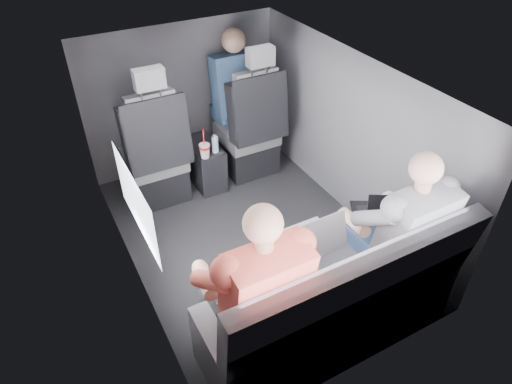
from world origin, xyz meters
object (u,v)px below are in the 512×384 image
laptop_black (380,211)px  passenger_rear_right (394,230)px  water_bottle (215,144)px  laptop_white (243,270)px  center_console (205,164)px  rear_bench (333,307)px  soda_cup (205,150)px  passenger_rear_left (253,288)px  front_seat_left (156,160)px  front_seat_right (250,134)px  passenger_front_right (235,88)px  laptop_silver (310,237)px

laptop_black → passenger_rear_right: passenger_rear_right is taller
water_bottle → laptop_white: size_ratio=0.46×
center_console → rear_bench: bearing=-90.0°
soda_cup → passenger_rear_left: 1.71m
rear_bench → passenger_rear_left: (-0.49, 0.09, 0.34)m
front_seat_left → soda_cup: front_seat_left is taller
soda_cup → passenger_rear_left: passenger_rear_left is taller
soda_cup → center_console: bearing=71.4°
rear_bench → laptop_black: 0.69m
front_seat_right → passenger_front_right: size_ratio=1.46×
soda_cup → passenger_front_right: bearing=39.8°
laptop_silver → rear_bench: bearing=-90.7°
front_seat_left → passenger_rear_left: same height
passenger_rear_right → passenger_front_right: 2.07m
front_seat_right → passenger_front_right: passenger_front_right is taller
center_console → rear_bench: rear_bench is taller
front_seat_left → laptop_white: (-0.02, -1.66, 0.23)m
soda_cup → laptop_silver: size_ratio=0.79×
laptop_white → center_console: bearing=74.4°
center_console → soda_cup: (-0.07, -0.20, 0.27)m
laptop_black → soda_cup: bearing=112.7°
laptop_silver → front_seat_left: bearing=105.7°
laptop_white → passenger_rear_left: bearing=-97.5°
center_console → water_bottle: bearing=-72.9°
center_console → laptop_white: laptop_white is taller
laptop_white → laptop_silver: (0.48, 0.04, 0.01)m
rear_bench → laptop_white: (-0.47, 0.25, 0.32)m
laptop_silver → laptop_black: size_ratio=0.90×
rear_bench → passenger_rear_left: size_ratio=1.26×
water_bottle → laptop_silver: size_ratio=0.46×
laptop_white → laptop_black: 1.02m
laptop_white → passenger_rear_right: (0.96, -0.15, 0.01)m
front_seat_right → water_bottle: front_seat_right is taller
laptop_black → passenger_rear_left: bearing=-169.5°
rear_bench → water_bottle: 1.79m
passenger_rear_left → soda_cup: bearing=75.5°
laptop_white → passenger_front_right: size_ratio=0.40×
rear_bench → passenger_rear_right: size_ratio=1.29×
center_console → water_bottle: size_ratio=2.96×
water_bottle → laptop_silver: laptop_silver is taller
front_seat_left → laptop_silver: size_ratio=3.61×
center_console → laptop_silver: size_ratio=1.37×
passenger_front_right → water_bottle: bearing=-135.7°
front_seat_right → soda_cup: size_ratio=4.58×
laptop_silver → laptop_black: 0.54m
center_console → rear_bench: (-0.00, -1.94, 0.11)m
water_bottle → rear_bench: bearing=-91.6°
rear_bench → water_bottle: bearing=88.4°
rear_bench → soda_cup: (-0.07, 1.74, 0.16)m
water_bottle → laptop_black: 1.59m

